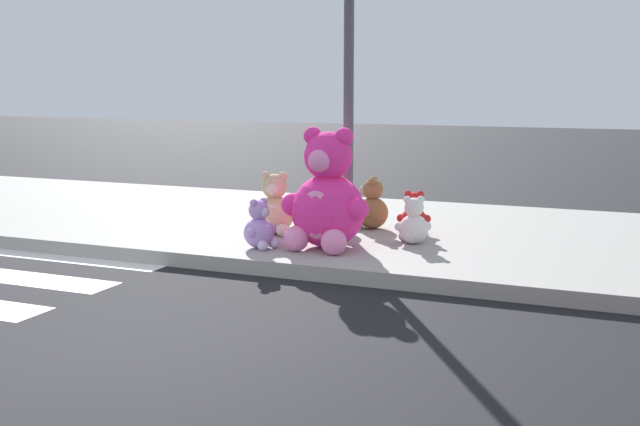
{
  "coord_description": "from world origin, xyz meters",
  "views": [
    {
      "loc": [
        4.0,
        -3.61,
        1.85
      ],
      "look_at": [
        1.0,
        3.6,
        0.55
      ],
      "focal_mm": 44.24,
      "sensor_mm": 36.0,
      "label": 1
    }
  ],
  "objects_px": {
    "plush_white": "(413,224)",
    "plush_lavender": "(260,228)",
    "plush_brown": "(371,208)",
    "plush_lime": "(330,199)",
    "plush_pink_large": "(327,200)",
    "sign_pole": "(349,82)",
    "plush_tan": "(274,209)",
    "plush_red": "(414,217)"
  },
  "relations": [
    {
      "from": "sign_pole",
      "to": "plush_lavender",
      "type": "xyz_separation_m",
      "value": [
        -0.65,
        -0.86,
        -1.49
      ]
    },
    {
      "from": "plush_brown",
      "to": "plush_white",
      "type": "distance_m",
      "value": 0.96
    },
    {
      "from": "plush_white",
      "to": "plush_lavender",
      "type": "xyz_separation_m",
      "value": [
        -1.4,
        -0.85,
        0.0
      ]
    },
    {
      "from": "plush_pink_large",
      "to": "plush_red",
      "type": "xyz_separation_m",
      "value": [
        0.63,
        1.07,
        -0.3
      ]
    },
    {
      "from": "plush_pink_large",
      "to": "plush_tan",
      "type": "distance_m",
      "value": 0.99
    },
    {
      "from": "plush_brown",
      "to": "plush_tan",
      "type": "xyz_separation_m",
      "value": [
        -0.9,
        -0.74,
        0.04
      ]
    },
    {
      "from": "plush_pink_large",
      "to": "plush_tan",
      "type": "relative_size",
      "value": 1.76
    },
    {
      "from": "plush_brown",
      "to": "plush_lime",
      "type": "height_order",
      "value": "plush_lime"
    },
    {
      "from": "plush_pink_large",
      "to": "plush_red",
      "type": "bearing_deg",
      "value": 59.46
    },
    {
      "from": "plush_brown",
      "to": "plush_lime",
      "type": "relative_size",
      "value": 0.84
    },
    {
      "from": "plush_pink_large",
      "to": "plush_brown",
      "type": "distance_m",
      "value": 1.25
    },
    {
      "from": "plush_tan",
      "to": "plush_lavender",
      "type": "relative_size",
      "value": 1.36
    },
    {
      "from": "plush_white",
      "to": "plush_tan",
      "type": "height_order",
      "value": "plush_tan"
    },
    {
      "from": "plush_white",
      "to": "plush_red",
      "type": "height_order",
      "value": "plush_white"
    },
    {
      "from": "sign_pole",
      "to": "plush_tan",
      "type": "bearing_deg",
      "value": -172.98
    },
    {
      "from": "plush_lime",
      "to": "plush_red",
      "type": "bearing_deg",
      "value": -15.62
    },
    {
      "from": "plush_white",
      "to": "plush_pink_large",
      "type": "bearing_deg",
      "value": -143.41
    },
    {
      "from": "plush_brown",
      "to": "plush_lavender",
      "type": "height_order",
      "value": "plush_brown"
    },
    {
      "from": "plush_tan",
      "to": "plush_red",
      "type": "xyz_separation_m",
      "value": [
        1.46,
        0.58,
        -0.08
      ]
    },
    {
      "from": "sign_pole",
      "to": "plush_lavender",
      "type": "distance_m",
      "value": 1.84
    },
    {
      "from": "sign_pole",
      "to": "plush_lime",
      "type": "height_order",
      "value": "sign_pole"
    },
    {
      "from": "sign_pole",
      "to": "plush_red",
      "type": "xyz_separation_m",
      "value": [
        0.61,
        0.48,
        -1.5
      ]
    },
    {
      "from": "plush_brown",
      "to": "plush_lime",
      "type": "bearing_deg",
      "value": 164.24
    },
    {
      "from": "plush_pink_large",
      "to": "plush_white",
      "type": "distance_m",
      "value": 1.0
    },
    {
      "from": "plush_brown",
      "to": "plush_lavender",
      "type": "relative_size",
      "value": 1.17
    },
    {
      "from": "plush_white",
      "to": "plush_red",
      "type": "bearing_deg",
      "value": 105.5
    },
    {
      "from": "plush_pink_large",
      "to": "plush_brown",
      "type": "relative_size",
      "value": 2.05
    },
    {
      "from": "sign_pole",
      "to": "plush_lavender",
      "type": "relative_size",
      "value": 6.15
    },
    {
      "from": "plush_lime",
      "to": "plush_brown",
      "type": "bearing_deg",
      "value": -15.76
    },
    {
      "from": "plush_tan",
      "to": "plush_lavender",
      "type": "xyz_separation_m",
      "value": [
        0.2,
        -0.76,
        -0.08
      ]
    },
    {
      "from": "plush_brown",
      "to": "plush_red",
      "type": "relative_size",
      "value": 1.22
    },
    {
      "from": "plush_brown",
      "to": "plush_lime",
      "type": "xyz_separation_m",
      "value": [
        -0.59,
        0.17,
        0.05
      ]
    },
    {
      "from": "sign_pole",
      "to": "plush_lavender",
      "type": "height_order",
      "value": "sign_pole"
    },
    {
      "from": "plush_white",
      "to": "plush_lime",
      "type": "height_order",
      "value": "plush_lime"
    },
    {
      "from": "plush_lavender",
      "to": "plush_white",
      "type": "bearing_deg",
      "value": 31.18
    },
    {
      "from": "plush_brown",
      "to": "plush_white",
      "type": "relative_size",
      "value": 1.19
    },
    {
      "from": "plush_white",
      "to": "sign_pole",
      "type": "bearing_deg",
      "value": 178.68
    },
    {
      "from": "plush_pink_large",
      "to": "plush_brown",
      "type": "xyz_separation_m",
      "value": [
        0.06,
        1.22,
        -0.26
      ]
    },
    {
      "from": "plush_pink_large",
      "to": "plush_lavender",
      "type": "height_order",
      "value": "plush_pink_large"
    },
    {
      "from": "plush_white",
      "to": "plush_lavender",
      "type": "distance_m",
      "value": 1.63
    },
    {
      "from": "plush_lavender",
      "to": "plush_lime",
      "type": "bearing_deg",
      "value": 86.38
    },
    {
      "from": "sign_pole",
      "to": "plush_brown",
      "type": "bearing_deg",
      "value": 85.53
    }
  ]
}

